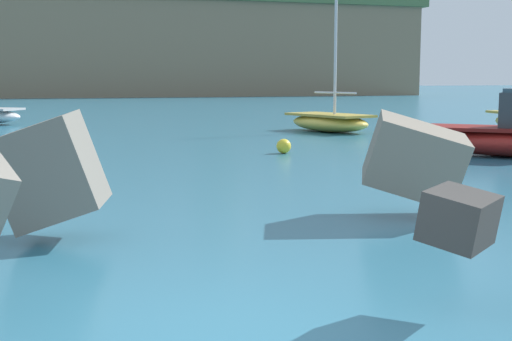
% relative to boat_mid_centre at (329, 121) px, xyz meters
% --- Properties ---
extents(breakwater_jetty, '(31.16, 7.62, 2.83)m').
position_rel_boat_mid_centre_xyz_m(breakwater_jetty, '(-12.09, -19.27, 0.81)').
color(breakwater_jetty, '#4C4944').
rests_on(breakwater_jetty, ground).
extents(boat_mid_centre, '(3.13, 4.62, 5.59)m').
position_rel_boat_mid_centre_xyz_m(boat_mid_centre, '(0.00, 0.00, 0.00)').
color(boat_mid_centre, '#EAC64C').
rests_on(boat_mid_centre, ground).
extents(mooring_buoy_middle, '(0.44, 0.44, 0.44)m').
position_rel_boat_mid_centre_xyz_m(mooring_buoy_middle, '(-4.75, -7.51, -0.22)').
color(mooring_buoy_middle, yellow).
rests_on(mooring_buoy_middle, ground).
extents(headland_bluff, '(94.20, 35.12, 12.99)m').
position_rel_boat_mid_centre_xyz_m(headland_bluff, '(-8.10, 74.17, 6.08)').
color(headland_bluff, '#847056').
rests_on(headland_bluff, ground).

